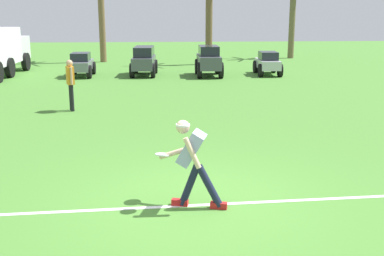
# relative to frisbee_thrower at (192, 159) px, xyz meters

# --- Properties ---
(ground_plane) EXTENTS (80.00, 80.00, 0.00)m
(ground_plane) POSITION_rel_frisbee_thrower_xyz_m (0.09, 0.23, -0.79)
(ground_plane) COLOR #477F2F
(field_line_paint) EXTENTS (19.79, 1.17, 0.01)m
(field_line_paint) POSITION_rel_frisbee_thrower_xyz_m (0.09, 0.03, -0.78)
(field_line_paint) COLOR white
(field_line_paint) RESTS_ON ground_plane
(frisbee_thrower) EXTENTS (1.07, 0.64, 1.39)m
(frisbee_thrower) POSITION_rel_frisbee_thrower_xyz_m (0.00, 0.00, 0.00)
(frisbee_thrower) COLOR #191E38
(frisbee_thrower) RESTS_ON ground_plane
(frisbee_in_flight) EXTENTS (0.34, 0.34, 0.06)m
(frisbee_in_flight) POSITION_rel_frisbee_thrower_xyz_m (-0.45, 0.33, -0.02)
(frisbee_in_flight) COLOR white
(teammate_near_sideline) EXTENTS (0.30, 0.49, 1.56)m
(teammate_near_sideline) POSITION_rel_frisbee_thrower_xyz_m (-3.18, 7.65, 0.15)
(teammate_near_sideline) COLOR black
(teammate_near_sideline) RESTS_ON ground_plane
(parked_car_slot_a) EXTENTS (1.10, 2.21, 1.10)m
(parked_car_slot_a) POSITION_rel_frisbee_thrower_xyz_m (-4.11, 15.61, -0.22)
(parked_car_slot_a) COLOR slate
(parked_car_slot_a) RESTS_ON ground_plane
(parked_car_slot_b) EXTENTS (1.28, 2.45, 1.34)m
(parked_car_slot_b) POSITION_rel_frisbee_thrower_xyz_m (-1.20, 15.80, -0.06)
(parked_car_slot_b) COLOR #474C51
(parked_car_slot_b) RESTS_ON ground_plane
(parked_car_slot_c) EXTENTS (1.18, 2.36, 1.40)m
(parked_car_slot_c) POSITION_rel_frisbee_thrower_xyz_m (1.82, 15.35, -0.04)
(parked_car_slot_c) COLOR #474C51
(parked_car_slot_c) RESTS_ON ground_plane
(parked_car_slot_d) EXTENTS (1.16, 2.23, 1.10)m
(parked_car_slot_d) POSITION_rel_frisbee_thrower_xyz_m (4.66, 15.59, -0.22)
(parked_car_slot_d) COLOR #B7BABF
(parked_car_slot_d) RESTS_ON ground_plane
(box_truck) EXTENTS (1.46, 5.92, 2.20)m
(box_truck) POSITION_rel_frisbee_thrower_xyz_m (-7.88, 16.02, 0.45)
(box_truck) COLOR silver
(box_truck) RESTS_ON ground_plane
(palm_tree_left_of_centre) EXTENTS (3.28, 3.12, 5.29)m
(palm_tree_left_of_centre) POSITION_rel_frisbee_thrower_xyz_m (2.33, 20.37, 2.29)
(palm_tree_left_of_centre) COLOR brown
(palm_tree_left_of_centre) RESTS_ON ground_plane
(palm_tree_right_of_centre) EXTENTS (3.34, 3.24, 5.10)m
(palm_tree_right_of_centre) POSITION_rel_frisbee_thrower_xyz_m (7.97, 23.59, 2.25)
(palm_tree_right_of_centre) COLOR brown
(palm_tree_right_of_centre) RESTS_ON ground_plane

